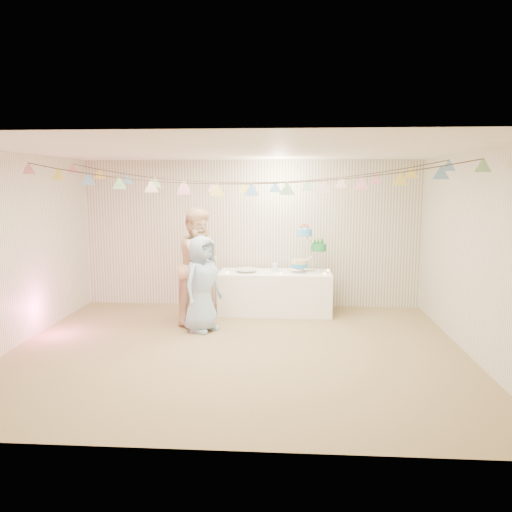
# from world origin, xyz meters

# --- Properties ---
(floor) EXTENTS (6.00, 6.00, 0.00)m
(floor) POSITION_xyz_m (0.00, 0.00, 0.00)
(floor) COLOR olive
(floor) RESTS_ON ground
(ceiling) EXTENTS (6.00, 6.00, 0.00)m
(ceiling) POSITION_xyz_m (0.00, 0.00, 2.60)
(ceiling) COLOR silver
(ceiling) RESTS_ON ground
(back_wall) EXTENTS (6.00, 6.00, 0.00)m
(back_wall) POSITION_xyz_m (0.00, 2.50, 1.30)
(back_wall) COLOR silver
(back_wall) RESTS_ON ground
(front_wall) EXTENTS (6.00, 6.00, 0.00)m
(front_wall) POSITION_xyz_m (0.00, -2.50, 1.30)
(front_wall) COLOR silver
(front_wall) RESTS_ON ground
(left_wall) EXTENTS (5.00, 5.00, 0.00)m
(left_wall) POSITION_xyz_m (-3.00, 0.00, 1.30)
(left_wall) COLOR silver
(left_wall) RESTS_ON ground
(right_wall) EXTENTS (5.00, 5.00, 0.00)m
(right_wall) POSITION_xyz_m (3.00, 0.00, 1.30)
(right_wall) COLOR silver
(right_wall) RESTS_ON ground
(table) EXTENTS (1.89, 0.75, 0.71)m
(table) POSITION_xyz_m (0.45, 1.98, 0.35)
(table) COLOR white
(table) RESTS_ON floor
(cake_stand) EXTENTS (0.68, 0.40, 0.76)m
(cake_stand) POSITION_xyz_m (1.00, 2.03, 1.13)
(cake_stand) COLOR silver
(cake_stand) RESTS_ON table
(cake_bottom) EXTENTS (0.31, 0.31, 0.15)m
(cake_bottom) POSITION_xyz_m (0.85, 1.97, 0.84)
(cake_bottom) COLOR #2891BF
(cake_bottom) RESTS_ON cake_stand
(cake_middle) EXTENTS (0.27, 0.27, 0.22)m
(cake_middle) POSITION_xyz_m (1.18, 2.12, 1.11)
(cake_middle) COLOR #1D863C
(cake_middle) RESTS_ON cake_stand
(cake_top_tier) EXTENTS (0.25, 0.25, 0.19)m
(cake_top_tier) POSITION_xyz_m (0.94, 2.00, 1.38)
(cake_top_tier) COLOR #4DA6F2
(cake_top_tier) RESTS_ON cake_stand
(platter) EXTENTS (0.36, 0.36, 0.02)m
(platter) POSITION_xyz_m (-0.03, 1.93, 0.76)
(platter) COLOR white
(platter) RESTS_ON table
(posy) EXTENTS (0.13, 0.13, 0.15)m
(posy) POSITION_xyz_m (0.44, 2.03, 0.82)
(posy) COLOR white
(posy) RESTS_ON table
(person_adult_a) EXTENTS (0.65, 0.74, 1.69)m
(person_adult_a) POSITION_xyz_m (-0.78, 1.47, 0.85)
(person_adult_a) COLOR #F98282
(person_adult_a) RESTS_ON floor
(person_adult_b) EXTENTS (0.95, 1.07, 1.82)m
(person_adult_b) POSITION_xyz_m (-0.71, 1.30, 0.91)
(person_adult_b) COLOR #DFB489
(person_adult_b) RESTS_ON floor
(person_child) EXTENTS (0.75, 0.84, 1.43)m
(person_child) POSITION_xyz_m (-0.61, 0.86, 0.72)
(person_child) COLOR #8EADCA
(person_child) RESTS_ON floor
(bunting_back) EXTENTS (5.60, 1.10, 0.40)m
(bunting_back) POSITION_xyz_m (0.00, 1.10, 2.35)
(bunting_back) COLOR pink
(bunting_back) RESTS_ON ceiling
(bunting_front) EXTENTS (5.60, 0.90, 0.36)m
(bunting_front) POSITION_xyz_m (0.00, -0.20, 2.32)
(bunting_front) COLOR #72A5E5
(bunting_front) RESTS_ON ceiling
(tealight_0) EXTENTS (0.04, 0.04, 0.03)m
(tealight_0) POSITION_xyz_m (-0.35, 1.83, 0.72)
(tealight_0) COLOR #FFD88C
(tealight_0) RESTS_ON table
(tealight_1) EXTENTS (0.04, 0.04, 0.03)m
(tealight_1) POSITION_xyz_m (0.10, 2.16, 0.72)
(tealight_1) COLOR #FFD88C
(tealight_1) RESTS_ON table
(tealight_2) EXTENTS (0.04, 0.04, 0.03)m
(tealight_2) POSITION_xyz_m (0.55, 1.76, 0.72)
(tealight_2) COLOR #FFD88C
(tealight_2) RESTS_ON table
(tealight_3) EXTENTS (0.04, 0.04, 0.03)m
(tealight_3) POSITION_xyz_m (0.80, 2.20, 0.72)
(tealight_3) COLOR #FFD88C
(tealight_3) RESTS_ON table
(tealight_4) EXTENTS (0.04, 0.04, 0.03)m
(tealight_4) POSITION_xyz_m (1.27, 1.80, 0.72)
(tealight_4) COLOR #FFD88C
(tealight_4) RESTS_ON table
(tealight_5) EXTENTS (0.04, 0.04, 0.03)m
(tealight_5) POSITION_xyz_m (1.35, 2.13, 0.72)
(tealight_5) COLOR #FFD88C
(tealight_5) RESTS_ON table
(tealight_6) EXTENTS (0.04, 0.04, 0.03)m
(tealight_6) POSITION_xyz_m (-0.04, 2.00, 0.72)
(tealight_6) COLOR #FFD88C
(tealight_6) RESTS_ON table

